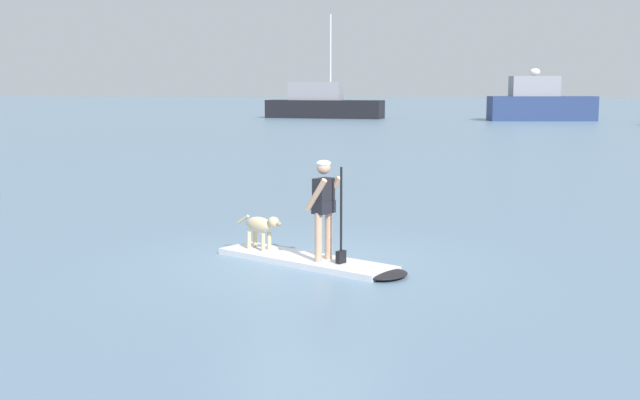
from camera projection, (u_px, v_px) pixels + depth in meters
ground_plane at (305, 263)px, 12.86m from camera, size 400.00×400.00×0.00m
paddleboard at (316, 262)px, 12.71m from camera, size 3.50×2.16×0.10m
person_paddler at (324, 203)px, 12.46m from camera, size 0.68×0.60×1.61m
dog at (261, 226)px, 13.39m from camera, size 0.95×0.49×0.59m
moored_boat_center at (322, 104)px, 72.21m from camera, size 10.88×3.05×9.33m
moored_boat_far_starboard at (540, 103)px, 66.69m from camera, size 9.18×4.60×4.40m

